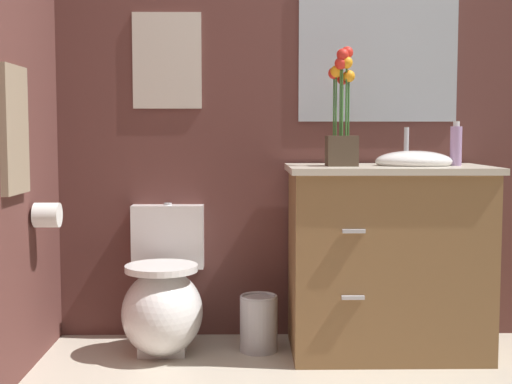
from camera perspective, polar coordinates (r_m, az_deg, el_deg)
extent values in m
cube|color=brown|center=(3.71, 9.73, 7.89)|extent=(4.44, 0.05, 2.50)
ellipsoid|color=white|center=(3.43, -7.50, -9.53)|extent=(0.38, 0.48, 0.40)
cube|color=white|center=(3.50, -7.38, -11.07)|extent=(0.22, 0.26, 0.18)
cube|color=white|center=(3.64, -7.04, -3.53)|extent=(0.36, 0.13, 0.32)
cylinder|color=white|center=(3.36, -7.58, -6.06)|extent=(0.34, 0.34, 0.03)
cylinder|color=#B7B7BC|center=(3.62, -7.07, -1.03)|extent=(0.04, 0.04, 0.02)
cube|color=brown|center=(3.44, 10.41, -5.59)|extent=(0.90, 0.52, 0.86)
cube|color=beige|center=(3.39, 10.52, 1.83)|extent=(0.94, 0.56, 0.03)
ellipsoid|color=white|center=(3.42, 12.51, 2.41)|extent=(0.36, 0.26, 0.10)
cylinder|color=#B7B7BC|center=(3.57, 11.93, 3.64)|extent=(0.02, 0.02, 0.18)
cube|color=#B7B7BC|center=(3.11, 7.83, -3.12)|extent=(0.10, 0.02, 0.02)
cube|color=#B7B7BC|center=(3.17, 7.77, -8.37)|extent=(0.10, 0.02, 0.02)
cube|color=#4C3D2D|center=(3.33, 6.86, 3.29)|extent=(0.14, 0.14, 0.14)
cylinder|color=#386B2D|center=(3.33, 7.46, 6.84)|extent=(0.01, 0.01, 0.27)
sphere|color=orange|center=(3.34, 7.49, 9.18)|extent=(0.06, 0.06, 0.06)
cylinder|color=#386B2D|center=(3.35, 7.27, 7.76)|extent=(0.01, 0.01, 0.38)
sphere|color=red|center=(3.36, 7.30, 11.01)|extent=(0.06, 0.06, 0.06)
cylinder|color=#386B2D|center=(3.37, 6.93, 6.74)|extent=(0.01, 0.01, 0.26)
sphere|color=red|center=(3.38, 6.95, 8.98)|extent=(0.06, 0.06, 0.06)
cylinder|color=#386B2D|center=(3.34, 6.25, 6.97)|extent=(0.01, 0.01, 0.29)
sphere|color=red|center=(3.35, 6.27, 9.44)|extent=(0.06, 0.06, 0.06)
cylinder|color=#386B2D|center=(3.33, 6.42, 7.04)|extent=(0.01, 0.01, 0.29)
sphere|color=orange|center=(3.34, 6.44, 9.57)|extent=(0.06, 0.06, 0.06)
cylinder|color=#386B2D|center=(3.31, 6.76, 7.34)|extent=(0.01, 0.01, 0.33)
sphere|color=red|center=(3.32, 6.79, 10.18)|extent=(0.06, 0.06, 0.06)
cylinder|color=#386B2D|center=(3.31, 6.91, 7.68)|extent=(0.01, 0.01, 0.37)
sphere|color=red|center=(3.32, 6.95, 10.85)|extent=(0.06, 0.06, 0.06)
cylinder|color=#386B2D|center=(3.32, 7.23, 7.37)|extent=(0.01, 0.01, 0.33)
sphere|color=orange|center=(3.33, 7.26, 10.23)|extent=(0.06, 0.06, 0.06)
cylinder|color=#B28CBF|center=(3.46, 15.70, 3.56)|extent=(0.05, 0.05, 0.18)
cylinder|color=silver|center=(3.46, 15.74, 5.27)|extent=(0.03, 0.03, 0.02)
cylinder|color=#B7B7BC|center=(3.46, 0.22, -10.53)|extent=(0.18, 0.18, 0.26)
torus|color=#B7B7BC|center=(3.43, 0.22, -8.36)|extent=(0.18, 0.18, 0.01)
cube|color=beige|center=(3.65, -7.14, 10.39)|extent=(0.34, 0.01, 0.48)
cube|color=#B2BCC6|center=(3.70, 9.74, 11.01)|extent=(0.80, 0.01, 0.70)
cube|color=gray|center=(3.05, -18.76, 4.72)|extent=(0.03, 0.28, 0.52)
cylinder|color=white|center=(3.29, -16.37, -1.78)|extent=(0.11, 0.11, 0.11)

